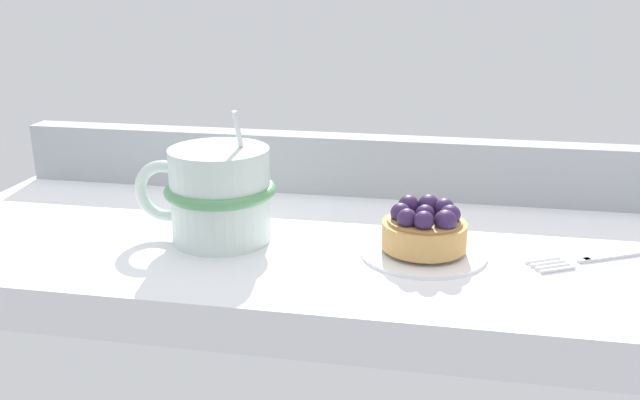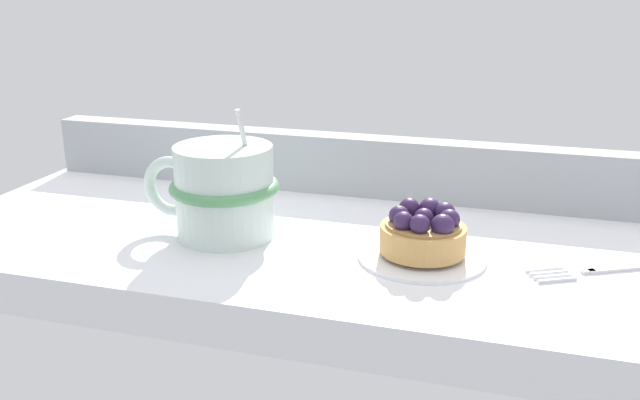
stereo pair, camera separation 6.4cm
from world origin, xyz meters
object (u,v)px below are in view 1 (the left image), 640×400
Objects in this scene: dessert_plate at (423,251)px; coffee_mug at (218,194)px; raspberry_tart at (425,228)px; dessert_fork at (616,255)px.

coffee_mug reaches higher than dessert_plate.
raspberry_tart is at bearing 37.26° from dessert_plate.
raspberry_tart is at bearing -171.89° from dessert_fork.
raspberry_tart is 0.55× the size of coffee_mug.
raspberry_tart is at bearing -0.83° from coffee_mug.
coffee_mug is (-19.58, 0.31, 4.24)cm from dessert_plate.
dessert_fork is at bearing 3.36° from coffee_mug.
coffee_mug reaches higher than raspberry_tart.
coffee_mug is at bearing 179.17° from raspberry_tart.
dessert_fork is (36.77, 2.16, -4.28)cm from coffee_mug.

